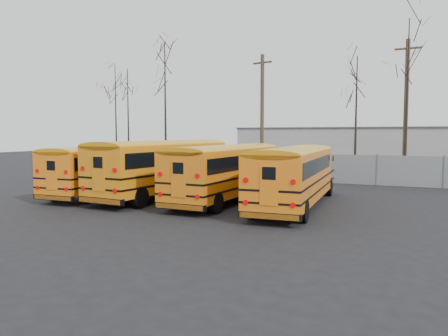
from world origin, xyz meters
The scene contains 14 objects.
ground centered at (0.00, 0.00, 0.00)m, with size 120.00×120.00×0.00m, color black.
fence centered at (0.00, 12.00, 1.00)m, with size 40.00×0.04×2.00m, color gray.
distant_building centered at (2.00, 32.00, 2.00)m, with size 22.00×8.00×4.00m, color beige.
bus_a centered at (-5.30, 0.95, 1.64)m, with size 2.92×10.11×2.80m.
bus_b centered at (-1.85, 1.47, 1.83)m, with size 3.29×11.33×3.13m.
bus_c centered at (1.86, 1.43, 1.71)m, with size 2.62×10.51×2.93m.
bus_d centered at (5.47, 0.98, 1.69)m, with size 3.16×10.48×2.89m.
utility_pole_left centered at (-1.21, 14.93, 5.02)m, with size 1.72×0.51×9.76m.
utility_pole_right centered at (9.50, 16.23, 5.28)m, with size 1.83×0.32×10.28m.
tree_0 centered at (-17.20, 16.44, 5.14)m, with size 0.26×0.26×10.27m, color black.
tree_1 centered at (-14.42, 14.76, 4.72)m, with size 0.26×0.26×9.44m, color black.
tree_2 centered at (-11.14, 16.05, 5.90)m, with size 0.26×0.26×11.79m, color black.
tree_3 centered at (5.95, 16.36, 4.68)m, with size 0.26×0.26×9.36m, color black.
tree_4 centered at (9.63, 14.10, 5.61)m, with size 0.26×0.26×11.23m, color black.
Camera 1 is at (11.00, -18.59, 3.45)m, focal length 35.00 mm.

